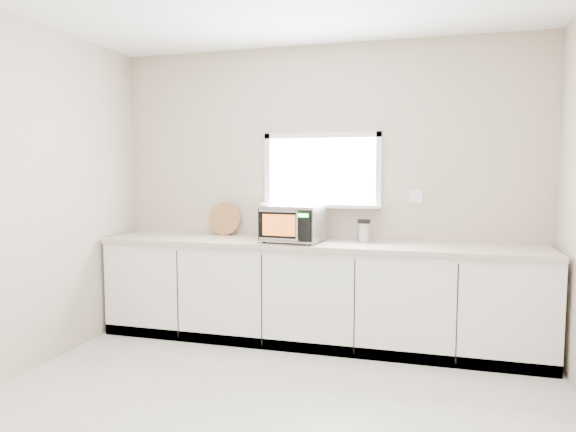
% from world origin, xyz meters
% --- Properties ---
extents(back_wall, '(4.00, 0.17, 2.70)m').
position_xyz_m(back_wall, '(0.00, 2.00, 1.36)').
color(back_wall, '#B09E8C').
rests_on(back_wall, ground).
extents(cabinets, '(3.92, 0.60, 0.88)m').
position_xyz_m(cabinets, '(0.00, 1.70, 0.44)').
color(cabinets, white).
rests_on(cabinets, ground).
extents(countertop, '(3.92, 0.64, 0.04)m').
position_xyz_m(countertop, '(0.00, 1.69, 0.90)').
color(countertop, beige).
rests_on(countertop, cabinets).
extents(microwave, '(0.54, 0.46, 0.33)m').
position_xyz_m(microwave, '(-0.19, 1.64, 1.09)').
color(microwave, black).
rests_on(microwave, countertop).
extents(knife_block, '(0.15, 0.25, 0.34)m').
position_xyz_m(knife_block, '(-0.41, 1.77, 1.07)').
color(knife_block, '#412917').
rests_on(knife_block, countertop).
extents(cutting_board, '(0.32, 0.08, 0.32)m').
position_xyz_m(cutting_board, '(-0.96, 1.94, 1.08)').
color(cutting_board, '#AD6C43').
rests_on(cutting_board, countertop).
extents(coffee_grinder, '(0.13, 0.13, 0.21)m').
position_xyz_m(coffee_grinder, '(0.42, 1.81, 1.02)').
color(coffee_grinder, '#B9BCC1').
rests_on(coffee_grinder, countertop).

